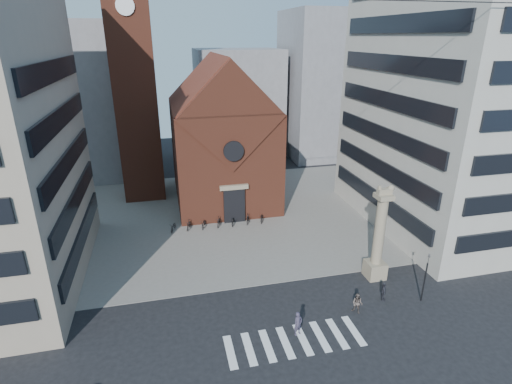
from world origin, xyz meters
TOP-DOWN VIEW (x-y plane):
  - ground at (0.00, 0.00)m, footprint 120.00×120.00m
  - piazza at (0.00, 19.00)m, footprint 46.00×30.00m
  - zebra_crossing at (0.55, -3.00)m, footprint 10.20×3.20m
  - church at (0.00, 25.04)m, footprint 12.00×16.65m
  - campanile at (-10.00, 28.00)m, footprint 5.50×5.50m
  - building_right at (24.00, 12.00)m, footprint 18.00×22.00m
  - bg_block_left at (-20.00, 40.00)m, footprint 16.00×14.00m
  - bg_block_mid at (6.00, 45.00)m, footprint 14.00×12.00m
  - bg_block_right at (22.00, 42.00)m, footprint 16.00×14.00m
  - lion_column at (10.01, 3.00)m, footprint 1.63×1.60m
  - traffic_light at (12.00, -1.00)m, footprint 0.13×0.16m
  - pedestrian_0 at (1.01, -2.39)m, footprint 0.79×0.67m
  - pedestrian_1 at (6.21, -1.19)m, footprint 1.02×1.04m
  - pedestrian_2 at (9.00, -0.20)m, footprint 0.71×1.01m
  - scooter_0 at (-6.93, 16.21)m, footprint 1.10×1.88m
  - scooter_1 at (-5.27, 16.21)m, footprint 0.96×1.79m
  - scooter_2 at (-3.61, 16.21)m, footprint 1.10×1.88m
  - scooter_3 at (-1.95, 16.21)m, footprint 0.96×1.79m
  - scooter_4 at (-0.29, 16.21)m, footprint 1.10×1.88m
  - scooter_5 at (1.37, 16.21)m, footprint 0.96×1.79m
  - scooter_6 at (3.03, 16.21)m, footprint 1.10×1.88m

SIDE VIEW (x-z plane):
  - ground at x=0.00m, z-range 0.00..0.00m
  - zebra_crossing at x=0.55m, z-range 0.00..0.01m
  - piazza at x=0.00m, z-range 0.00..0.05m
  - scooter_0 at x=-6.93m, z-range 0.05..0.98m
  - scooter_2 at x=-3.61m, z-range 0.05..0.98m
  - scooter_4 at x=-0.29m, z-range 0.05..0.98m
  - scooter_6 at x=3.03m, z-range 0.05..0.98m
  - scooter_1 at x=-5.27m, z-range 0.05..1.08m
  - scooter_3 at x=-1.95m, z-range 0.05..1.08m
  - scooter_5 at x=1.37m, z-range 0.05..1.08m
  - pedestrian_2 at x=9.00m, z-range 0.00..1.58m
  - pedestrian_1 at x=6.21m, z-range 0.00..1.70m
  - pedestrian_0 at x=1.01m, z-range 0.00..1.85m
  - traffic_light at x=12.00m, z-range 0.14..4.44m
  - lion_column at x=10.01m, z-range -0.88..7.79m
  - church at x=0.00m, z-range -1.02..16.98m
  - bg_block_mid at x=6.00m, z-range 0.00..18.00m
  - bg_block_left at x=-20.00m, z-range 0.00..22.00m
  - bg_block_right at x=22.00m, z-range 0.00..24.00m
  - campanile at x=-10.00m, z-range 0.14..31.34m
  - building_right at x=24.00m, z-range 0.00..32.00m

